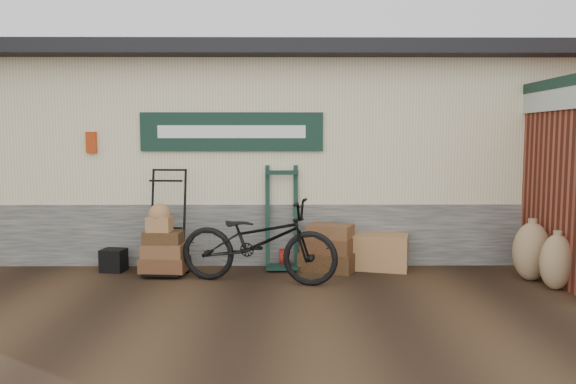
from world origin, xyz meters
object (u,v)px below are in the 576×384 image
object	(u,v)px
porter_trolley	(167,221)
wicker_hamper	(380,252)
bicycle	(258,236)
black_trunk	(114,260)
green_barrow	(282,217)
suitcase_stack	(328,247)

from	to	relation	value
porter_trolley	wicker_hamper	size ratio (longest dim) A/B	1.93
porter_trolley	bicycle	distance (m)	1.38
wicker_hamper	black_trunk	size ratio (longest dim) A/B	2.41
green_barrow	black_trunk	world-z (taller)	green_barrow
porter_trolley	black_trunk	world-z (taller)	porter_trolley
suitcase_stack	wicker_hamper	world-z (taller)	suitcase_stack
green_barrow	suitcase_stack	distance (m)	0.78
green_barrow	bicycle	size ratio (longest dim) A/B	0.71
wicker_hamper	black_trunk	world-z (taller)	wicker_hamper
porter_trolley	suitcase_stack	xyz separation A→B (m)	(2.23, 0.16, -0.40)
suitcase_stack	bicycle	size ratio (longest dim) A/B	0.36
bicycle	green_barrow	bearing A→B (deg)	-7.52
porter_trolley	suitcase_stack	world-z (taller)	porter_trolley
porter_trolley	green_barrow	xyz separation A→B (m)	(1.58, 0.30, 0.00)
green_barrow	suitcase_stack	size ratio (longest dim) A/B	1.95
suitcase_stack	green_barrow	bearing A→B (deg)	167.15
green_barrow	wicker_hamper	xyz separation A→B (m)	(1.40, -0.07, -0.49)
suitcase_stack	wicker_hamper	bearing A→B (deg)	6.13
suitcase_stack	wicker_hamper	xyz separation A→B (m)	(0.76, 0.08, -0.08)
porter_trolley	bicycle	xyz separation A→B (m)	(1.28, -0.50, -0.13)
suitcase_stack	bicycle	world-z (taller)	bicycle
wicker_hamper	green_barrow	bearing A→B (deg)	177.27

